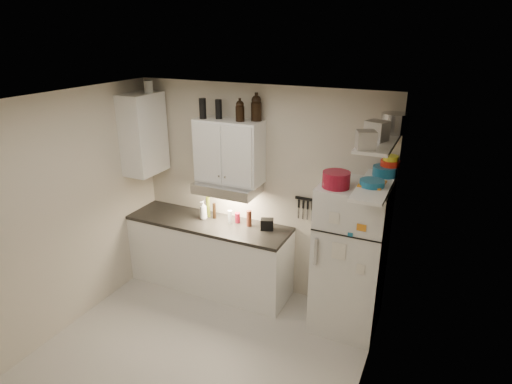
% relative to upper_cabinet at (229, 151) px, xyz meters
% --- Properties ---
extents(floor, '(3.20, 3.00, 0.02)m').
position_rel_upper_cabinet_xyz_m(floor, '(0.30, -1.33, -1.84)').
color(floor, beige).
rests_on(floor, ground).
extents(ceiling, '(3.20, 3.00, 0.02)m').
position_rel_upper_cabinet_xyz_m(ceiling, '(0.30, -1.33, 0.78)').
color(ceiling, silver).
rests_on(ceiling, ground).
extents(back_wall, '(3.20, 0.02, 2.60)m').
position_rel_upper_cabinet_xyz_m(back_wall, '(0.30, 0.18, -0.53)').
color(back_wall, beige).
rests_on(back_wall, ground).
extents(left_wall, '(0.02, 3.00, 2.60)m').
position_rel_upper_cabinet_xyz_m(left_wall, '(-1.31, -1.33, -0.53)').
color(left_wall, beige).
rests_on(left_wall, ground).
extents(right_wall, '(0.02, 3.00, 2.60)m').
position_rel_upper_cabinet_xyz_m(right_wall, '(1.91, -1.33, -0.53)').
color(right_wall, beige).
rests_on(right_wall, ground).
extents(base_cabinet, '(2.10, 0.60, 0.88)m').
position_rel_upper_cabinet_xyz_m(base_cabinet, '(-0.25, -0.14, -1.39)').
color(base_cabinet, white).
rests_on(base_cabinet, floor).
extents(countertop, '(2.10, 0.62, 0.04)m').
position_rel_upper_cabinet_xyz_m(countertop, '(-0.25, -0.14, -0.93)').
color(countertop, black).
rests_on(countertop, base_cabinet).
extents(upper_cabinet, '(0.80, 0.33, 0.75)m').
position_rel_upper_cabinet_xyz_m(upper_cabinet, '(0.00, 0.00, 0.00)').
color(upper_cabinet, white).
rests_on(upper_cabinet, back_wall).
extents(side_cabinet, '(0.33, 0.55, 1.00)m').
position_rel_upper_cabinet_xyz_m(side_cabinet, '(-1.14, -0.14, 0.12)').
color(side_cabinet, white).
rests_on(side_cabinet, left_wall).
extents(range_hood, '(0.76, 0.46, 0.12)m').
position_rel_upper_cabinet_xyz_m(range_hood, '(0.00, -0.06, -0.44)').
color(range_hood, silver).
rests_on(range_hood, back_wall).
extents(fridge, '(0.70, 0.68, 1.70)m').
position_rel_upper_cabinet_xyz_m(fridge, '(1.55, -0.18, -0.98)').
color(fridge, silver).
rests_on(fridge, floor).
extents(shelf_hi, '(0.30, 0.95, 0.03)m').
position_rel_upper_cabinet_xyz_m(shelf_hi, '(1.75, -0.31, 0.38)').
color(shelf_hi, white).
rests_on(shelf_hi, right_wall).
extents(shelf_lo, '(0.30, 0.95, 0.03)m').
position_rel_upper_cabinet_xyz_m(shelf_lo, '(1.75, -0.31, -0.07)').
color(shelf_lo, white).
rests_on(shelf_lo, right_wall).
extents(knife_strip, '(0.42, 0.02, 0.03)m').
position_rel_upper_cabinet_xyz_m(knife_strip, '(1.00, 0.15, -0.51)').
color(knife_strip, black).
rests_on(knife_strip, back_wall).
extents(dutch_oven, '(0.29, 0.29, 0.16)m').
position_rel_upper_cabinet_xyz_m(dutch_oven, '(1.38, -0.33, -0.05)').
color(dutch_oven, maroon).
rests_on(dutch_oven, fridge).
extents(book_stack, '(0.24, 0.29, 0.09)m').
position_rel_upper_cabinet_xyz_m(book_stack, '(1.73, -0.31, -0.08)').
color(book_stack, orange).
rests_on(book_stack, fridge).
extents(spice_jar, '(0.07, 0.07, 0.11)m').
position_rel_upper_cabinet_xyz_m(spice_jar, '(1.66, -0.29, -0.07)').
color(spice_jar, silver).
rests_on(spice_jar, fridge).
extents(stock_pot, '(0.35, 0.35, 0.19)m').
position_rel_upper_cabinet_xyz_m(stock_pot, '(1.83, 0.05, 0.49)').
color(stock_pot, silver).
rests_on(stock_pot, shelf_hi).
extents(tin_a, '(0.23, 0.22, 0.18)m').
position_rel_upper_cabinet_xyz_m(tin_a, '(1.72, -0.34, 0.48)').
color(tin_a, '#AAAAAD').
rests_on(tin_a, shelf_hi).
extents(tin_b, '(0.21, 0.21, 0.16)m').
position_rel_upper_cabinet_xyz_m(tin_b, '(1.69, -0.68, 0.47)').
color(tin_b, '#AAAAAD').
rests_on(tin_b, shelf_hi).
extents(bowl_teal, '(0.24, 0.24, 0.10)m').
position_rel_upper_cabinet_xyz_m(bowl_teal, '(1.79, 0.01, -0.00)').
color(bowl_teal, '#1A6690').
rests_on(bowl_teal, shelf_lo).
extents(bowl_orange, '(0.20, 0.20, 0.06)m').
position_rel_upper_cabinet_xyz_m(bowl_orange, '(1.83, 0.05, 0.08)').
color(bowl_orange, red).
rests_on(bowl_orange, bowl_teal).
extents(bowl_yellow, '(0.15, 0.15, 0.05)m').
position_rel_upper_cabinet_xyz_m(bowl_yellow, '(1.83, 0.05, 0.13)').
color(bowl_yellow, yellow).
rests_on(bowl_yellow, bowl_orange).
extents(plates, '(0.29, 0.29, 0.06)m').
position_rel_upper_cabinet_xyz_m(plates, '(1.73, -0.36, -0.02)').
color(plates, '#1A6690').
rests_on(plates, shelf_lo).
extents(growler_a, '(0.11, 0.11, 0.24)m').
position_rel_upper_cabinet_xyz_m(growler_a, '(0.16, -0.02, 0.49)').
color(growler_a, black).
rests_on(growler_a, upper_cabinet).
extents(growler_b, '(0.12, 0.12, 0.29)m').
position_rel_upper_cabinet_xyz_m(growler_b, '(0.31, 0.08, 0.52)').
color(growler_b, black).
rests_on(growler_b, upper_cabinet).
extents(thermos_a, '(0.10, 0.10, 0.22)m').
position_rel_upper_cabinet_xyz_m(thermos_a, '(-0.13, 0.00, 0.49)').
color(thermos_a, black).
rests_on(thermos_a, upper_cabinet).
extents(thermos_b, '(0.10, 0.10, 0.23)m').
position_rel_upper_cabinet_xyz_m(thermos_b, '(-0.30, -0.07, 0.49)').
color(thermos_b, black).
rests_on(thermos_b, upper_cabinet).
extents(side_jar, '(0.14, 0.14, 0.15)m').
position_rel_upper_cabinet_xyz_m(side_jar, '(-1.06, -0.06, 0.70)').
color(side_jar, silver).
rests_on(side_jar, side_cabinet).
extents(soap_bottle, '(0.13, 0.13, 0.27)m').
position_rel_upper_cabinet_xyz_m(soap_bottle, '(-0.34, -0.09, -0.77)').
color(soap_bottle, white).
rests_on(soap_bottle, countertop).
extents(pepper_mill, '(0.07, 0.07, 0.20)m').
position_rel_upper_cabinet_xyz_m(pepper_mill, '(0.27, -0.03, -0.80)').
color(pepper_mill, brown).
rests_on(pepper_mill, countertop).
extents(oil_bottle, '(0.05, 0.05, 0.27)m').
position_rel_upper_cabinet_xyz_m(oil_bottle, '(-0.32, -0.00, -0.77)').
color(oil_bottle, '#505816').
rests_on(oil_bottle, countertop).
extents(vinegar_bottle, '(0.06, 0.06, 0.21)m').
position_rel_upper_cabinet_xyz_m(vinegar_bottle, '(-0.23, -0.01, -0.80)').
color(vinegar_bottle, black).
rests_on(vinegar_bottle, countertop).
extents(clear_bottle, '(0.07, 0.07, 0.17)m').
position_rel_upper_cabinet_xyz_m(clear_bottle, '(0.02, -0.05, -0.82)').
color(clear_bottle, silver).
rests_on(clear_bottle, countertop).
extents(red_jar, '(0.08, 0.08, 0.13)m').
position_rel_upper_cabinet_xyz_m(red_jar, '(0.10, -0.00, -0.84)').
color(red_jar, maroon).
rests_on(red_jar, countertop).
extents(caddy, '(0.18, 0.16, 0.13)m').
position_rel_upper_cabinet_xyz_m(caddy, '(0.50, -0.02, -0.84)').
color(caddy, black).
rests_on(caddy, countertop).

